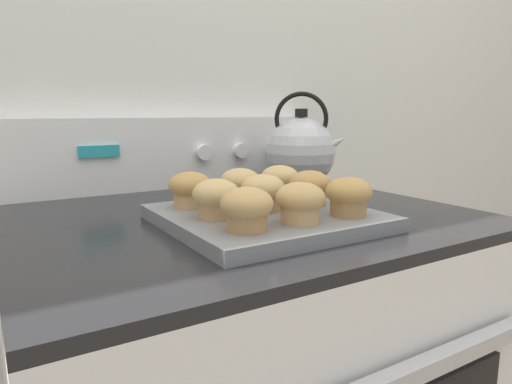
% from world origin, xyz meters
% --- Properties ---
extents(wall_back, '(8.00, 0.05, 2.40)m').
position_xyz_m(wall_back, '(0.00, 0.74, 1.20)').
color(wall_back, silver).
rests_on(wall_back, ground_plane).
extents(control_panel, '(0.77, 0.07, 0.17)m').
position_xyz_m(control_panel, '(0.00, 0.68, 0.97)').
color(control_panel, white).
rests_on(control_panel, stove_range).
extents(muffin_pan, '(0.32, 0.32, 0.02)m').
position_xyz_m(muffin_pan, '(-0.01, 0.26, 0.90)').
color(muffin_pan, slate).
rests_on(muffin_pan, stove_range).
extents(muffin_r0_c0, '(0.07, 0.07, 0.06)m').
position_xyz_m(muffin_r0_c0, '(-0.09, 0.16, 0.94)').
color(muffin_r0_c0, '#A37A4C').
rests_on(muffin_r0_c0, muffin_pan).
extents(muffin_r0_c1, '(0.07, 0.07, 0.06)m').
position_xyz_m(muffin_r0_c1, '(-0.01, 0.16, 0.94)').
color(muffin_r0_c1, tan).
rests_on(muffin_r0_c1, muffin_pan).
extents(muffin_r0_c2, '(0.07, 0.07, 0.06)m').
position_xyz_m(muffin_r0_c2, '(0.09, 0.16, 0.94)').
color(muffin_r0_c2, '#A37A4C').
rests_on(muffin_r0_c2, muffin_pan).
extents(muffin_r1_c0, '(0.07, 0.07, 0.06)m').
position_xyz_m(muffin_r1_c0, '(-0.10, 0.25, 0.94)').
color(muffin_r1_c0, tan).
rests_on(muffin_r1_c0, muffin_pan).
extents(muffin_r1_c1, '(0.07, 0.07, 0.06)m').
position_xyz_m(muffin_r1_c1, '(-0.01, 0.26, 0.94)').
color(muffin_r1_c1, '#A37A4C').
rests_on(muffin_r1_c1, muffin_pan).
extents(muffin_r1_c2, '(0.07, 0.07, 0.06)m').
position_xyz_m(muffin_r1_c2, '(0.09, 0.26, 0.94)').
color(muffin_r1_c2, '#A37A4C').
rests_on(muffin_r1_c2, muffin_pan).
extents(muffin_r2_c0, '(0.07, 0.07, 0.06)m').
position_xyz_m(muffin_r2_c0, '(-0.10, 0.35, 0.94)').
color(muffin_r2_c0, tan).
rests_on(muffin_r2_c0, muffin_pan).
extents(muffin_r2_c1, '(0.07, 0.07, 0.06)m').
position_xyz_m(muffin_r2_c1, '(-0.00, 0.35, 0.94)').
color(muffin_r2_c1, tan).
rests_on(muffin_r2_c1, muffin_pan).
extents(muffin_r2_c2, '(0.07, 0.07, 0.06)m').
position_xyz_m(muffin_r2_c2, '(0.09, 0.35, 0.94)').
color(muffin_r2_c2, tan).
rests_on(muffin_r2_c2, muffin_pan).
extents(tea_kettle, '(0.18, 0.17, 0.23)m').
position_xyz_m(tea_kettle, '(0.27, 0.53, 0.97)').
color(tea_kettle, silver).
rests_on(tea_kettle, stove_range).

